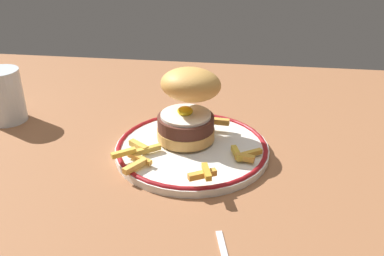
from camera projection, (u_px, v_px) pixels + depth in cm
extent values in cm
cube|color=#905B3A|center=(162.00, 169.00, 68.48)|extent=(123.64, 99.26, 4.00)
cylinder|color=white|center=(192.00, 149.00, 69.03)|extent=(25.37, 25.37, 1.20)
torus|color=maroon|center=(192.00, 146.00, 68.75)|extent=(24.97, 24.97, 0.80)
cylinder|color=#D79B4E|center=(186.00, 133.00, 70.06)|extent=(9.69, 9.69, 1.80)
cylinder|color=#4C271D|center=(186.00, 123.00, 69.13)|extent=(9.45, 9.45, 2.25)
cylinder|color=white|center=(186.00, 115.00, 68.50)|extent=(8.36, 8.36, 0.50)
ellipsoid|color=yellow|center=(185.00, 111.00, 68.34)|extent=(2.60, 2.60, 1.40)
ellipsoid|color=gold|center=(191.00, 84.00, 67.56)|extent=(12.09, 12.66, 7.09)
cube|color=gold|center=(237.00, 152.00, 65.47)|extent=(1.97, 3.83, 0.84)
cube|color=gold|center=(124.00, 153.00, 63.73)|extent=(3.59, 2.98, 0.79)
cube|color=gold|center=(216.00, 121.00, 72.86)|extent=(4.77, 1.46, 0.99)
cube|color=gold|center=(202.00, 174.00, 58.17)|extent=(4.08, 2.79, 0.90)
cube|color=gold|center=(249.00, 154.00, 64.90)|extent=(4.32, 3.24, 0.80)
cube|color=gold|center=(140.00, 159.00, 63.84)|extent=(4.34, 2.81, 0.73)
cube|color=gold|center=(207.00, 172.00, 57.52)|extent=(1.82, 3.68, 0.83)
cube|color=#EFAD46|center=(135.00, 166.00, 61.74)|extent=(3.03, 3.96, 0.92)
cube|color=gold|center=(245.00, 158.00, 63.92)|extent=(3.12, 1.58, 0.93)
cube|color=gold|center=(166.00, 114.00, 76.16)|extent=(1.68, 3.09, 0.82)
cube|color=gold|center=(195.00, 116.00, 77.07)|extent=(3.48, 2.99, 0.76)
cube|color=gold|center=(139.00, 146.00, 67.10)|extent=(3.70, 3.07, 1.00)
cube|color=gold|center=(148.00, 150.00, 66.16)|extent=(4.00, 3.28, 0.83)
cylinder|color=silver|center=(4.00, 96.00, 77.84)|extent=(7.07, 7.07, 10.12)
cylinder|color=silver|center=(6.00, 107.00, 78.92)|extent=(6.50, 6.50, 5.44)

